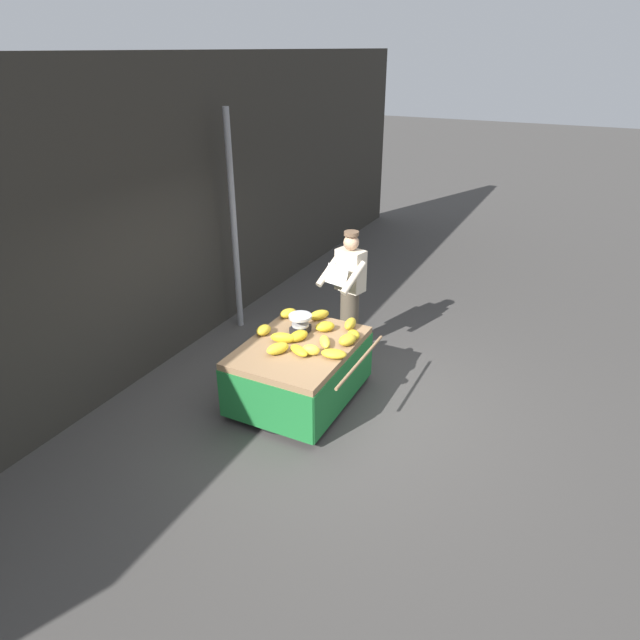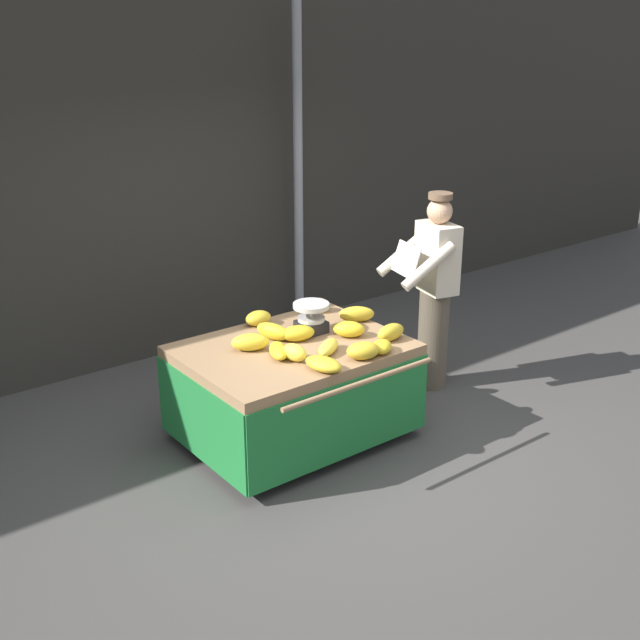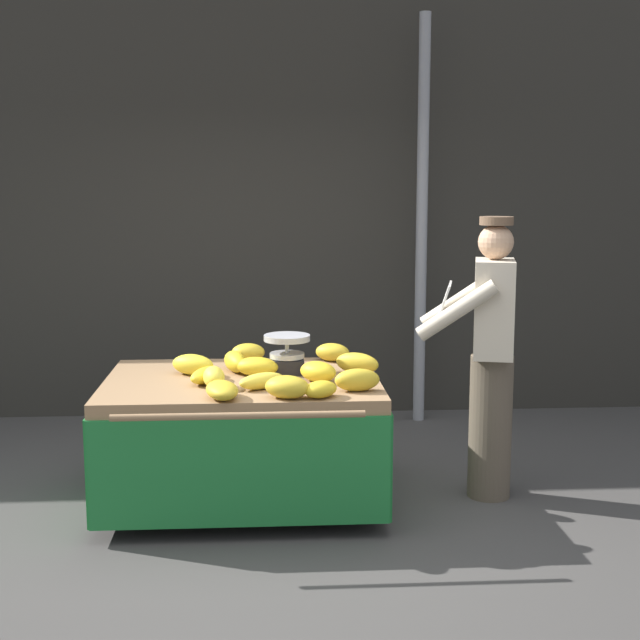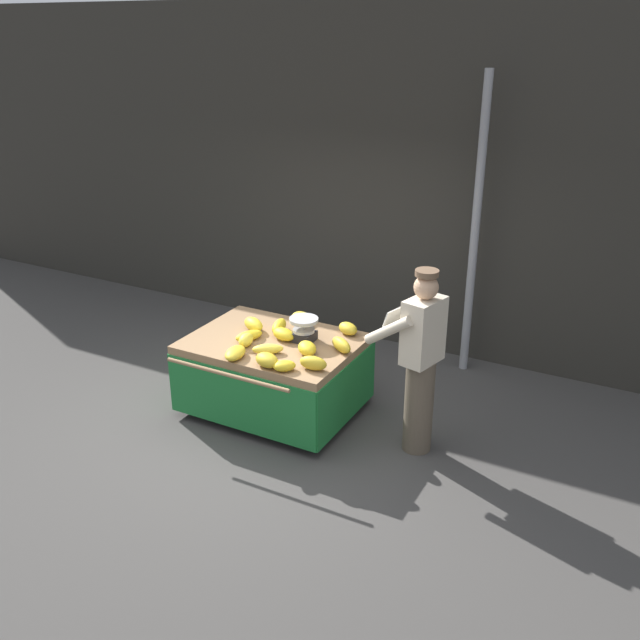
{
  "view_description": "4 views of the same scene",
  "coord_description": "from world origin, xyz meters",
  "px_view_note": "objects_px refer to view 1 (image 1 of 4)",
  "views": [
    {
      "loc": [
        -5.08,
        -2.36,
        3.9
      ],
      "look_at": [
        0.28,
        0.34,
        0.94
      ],
      "focal_mm": 31.24,
      "sensor_mm": 36.0,
      "label": 1
    },
    {
      "loc": [
        -3.26,
        -4.02,
        3.04
      ],
      "look_at": [
        0.07,
        0.3,
        0.97
      ],
      "focal_mm": 44.79,
      "sensor_mm": 36.0,
      "label": 2
    },
    {
      "loc": [
        0.04,
        -4.72,
        1.92
      ],
      "look_at": [
        0.38,
        0.48,
        1.1
      ],
      "focal_mm": 49.77,
      "sensor_mm": 36.0,
      "label": 3
    },
    {
      "loc": [
        3.21,
        -4.75,
        3.55
      ],
      "look_at": [
        0.35,
        0.57,
        1.01
      ],
      "focal_mm": 39.1,
      "sensor_mm": 36.0,
      "label": 4
    }
  ],
  "objects_px": {
    "banana_bunch_1": "(350,324)",
    "banana_bunch_4": "(354,334)",
    "banana_bunch_7": "(311,350)",
    "banana_bunch_0": "(325,342)",
    "weighing_scale": "(300,324)",
    "banana_bunch_13": "(325,326)",
    "banana_cart": "(300,359)",
    "banana_bunch_12": "(298,336)",
    "banana_bunch_6": "(334,354)",
    "street_pole": "(234,225)",
    "banana_bunch_2": "(278,348)",
    "banana_bunch_9": "(348,340)",
    "banana_bunch_5": "(283,338)",
    "banana_bunch_8": "(299,351)",
    "banana_bunch_10": "(288,313)",
    "banana_bunch_3": "(319,315)",
    "banana_bunch_11": "(264,330)"
  },
  "relations": [
    {
      "from": "banana_bunch_4",
      "to": "banana_bunch_12",
      "type": "height_order",
      "value": "banana_bunch_12"
    },
    {
      "from": "banana_bunch_7",
      "to": "banana_bunch_0",
      "type": "bearing_deg",
      "value": -8.85
    },
    {
      "from": "banana_bunch_7",
      "to": "banana_bunch_8",
      "type": "relative_size",
      "value": 0.71
    },
    {
      "from": "banana_bunch_2",
      "to": "banana_bunch_6",
      "type": "distance_m",
      "value": 0.64
    },
    {
      "from": "banana_bunch_0",
      "to": "street_pole",
      "type": "bearing_deg",
      "value": 58.76
    },
    {
      "from": "banana_bunch_4",
      "to": "banana_bunch_10",
      "type": "height_order",
      "value": "banana_bunch_10"
    },
    {
      "from": "banana_bunch_1",
      "to": "banana_bunch_5",
      "type": "distance_m",
      "value": 0.89
    },
    {
      "from": "banana_bunch_1",
      "to": "banana_bunch_4",
      "type": "xyz_separation_m",
      "value": [
        -0.21,
        -0.14,
        -0.02
      ]
    },
    {
      "from": "banana_bunch_0",
      "to": "banana_bunch_3",
      "type": "xyz_separation_m",
      "value": [
        0.58,
        0.37,
        0.02
      ]
    },
    {
      "from": "banana_bunch_7",
      "to": "banana_bunch_13",
      "type": "bearing_deg",
      "value": 11.31
    },
    {
      "from": "banana_bunch_13",
      "to": "banana_bunch_0",
      "type": "bearing_deg",
      "value": -153.7
    },
    {
      "from": "banana_bunch_1",
      "to": "banana_bunch_7",
      "type": "xyz_separation_m",
      "value": [
        -0.8,
        0.13,
        -0.0
      ]
    },
    {
      "from": "banana_bunch_9",
      "to": "banana_bunch_11",
      "type": "height_order",
      "value": "banana_bunch_9"
    },
    {
      "from": "banana_bunch_4",
      "to": "street_pole",
      "type": "bearing_deg",
      "value": 67.66
    },
    {
      "from": "weighing_scale",
      "to": "banana_bunch_13",
      "type": "bearing_deg",
      "value": -54.92
    },
    {
      "from": "banana_cart",
      "to": "banana_bunch_4",
      "type": "relative_size",
      "value": 8.13
    },
    {
      "from": "banana_bunch_5",
      "to": "banana_bunch_7",
      "type": "distance_m",
      "value": 0.44
    },
    {
      "from": "banana_bunch_4",
      "to": "banana_bunch_5",
      "type": "relative_size",
      "value": 0.67
    },
    {
      "from": "banana_bunch_2",
      "to": "banana_bunch_9",
      "type": "relative_size",
      "value": 1.13
    },
    {
      "from": "banana_bunch_2",
      "to": "banana_bunch_7",
      "type": "distance_m",
      "value": 0.38
    },
    {
      "from": "banana_bunch_9",
      "to": "banana_bunch_11",
      "type": "distance_m",
      "value": 1.03
    },
    {
      "from": "banana_bunch_5",
      "to": "banana_bunch_9",
      "type": "distance_m",
      "value": 0.76
    },
    {
      "from": "weighing_scale",
      "to": "banana_bunch_0",
      "type": "distance_m",
      "value": 0.44
    },
    {
      "from": "street_pole",
      "to": "banana_bunch_13",
      "type": "height_order",
      "value": "street_pole"
    },
    {
      "from": "banana_bunch_1",
      "to": "banana_bunch_6",
      "type": "relative_size",
      "value": 0.87
    },
    {
      "from": "banana_bunch_9",
      "to": "banana_bunch_10",
      "type": "height_order",
      "value": "banana_bunch_9"
    },
    {
      "from": "banana_bunch_1",
      "to": "banana_bunch_2",
      "type": "bearing_deg",
      "value": 152.94
    },
    {
      "from": "banana_bunch_6",
      "to": "banana_bunch_13",
      "type": "xyz_separation_m",
      "value": [
        0.54,
        0.38,
        0.01
      ]
    },
    {
      "from": "banana_cart",
      "to": "banana_bunch_8",
      "type": "xyz_separation_m",
      "value": [
        -0.2,
        -0.11,
        0.25
      ]
    },
    {
      "from": "banana_bunch_13",
      "to": "weighing_scale",
      "type": "bearing_deg",
      "value": 125.08
    },
    {
      "from": "banana_bunch_3",
      "to": "banana_bunch_10",
      "type": "distance_m",
      "value": 0.4
    },
    {
      "from": "banana_bunch_3",
      "to": "banana_bunch_12",
      "type": "xyz_separation_m",
      "value": [
        -0.61,
        -0.03,
        -0.01
      ]
    },
    {
      "from": "banana_bunch_6",
      "to": "banana_bunch_12",
      "type": "distance_m",
      "value": 0.58
    },
    {
      "from": "banana_bunch_5",
      "to": "banana_bunch_7",
      "type": "bearing_deg",
      "value": -104.03
    },
    {
      "from": "street_pole",
      "to": "banana_bunch_4",
      "type": "relative_size",
      "value": 15.92
    },
    {
      "from": "banana_bunch_6",
      "to": "banana_bunch_12",
      "type": "height_order",
      "value": "banana_bunch_12"
    },
    {
      "from": "banana_bunch_0",
      "to": "banana_bunch_6",
      "type": "distance_m",
      "value": 0.3
    },
    {
      "from": "street_pole",
      "to": "banana_bunch_4",
      "type": "xyz_separation_m",
      "value": [
        -0.95,
        -2.31,
        -0.78
      ]
    },
    {
      "from": "banana_cart",
      "to": "banana_bunch_4",
      "type": "xyz_separation_m",
      "value": [
        0.43,
        -0.5,
        0.25
      ]
    },
    {
      "from": "banana_bunch_12",
      "to": "banana_bunch_6",
      "type": "bearing_deg",
      "value": -108.1
    },
    {
      "from": "banana_bunch_3",
      "to": "banana_bunch_5",
      "type": "relative_size",
      "value": 0.95
    },
    {
      "from": "banana_cart",
      "to": "banana_bunch_1",
      "type": "xyz_separation_m",
      "value": [
        0.65,
        -0.37,
        0.27
      ]
    },
    {
      "from": "banana_bunch_10",
      "to": "banana_bunch_11",
      "type": "relative_size",
      "value": 1.07
    },
    {
      "from": "banana_cart",
      "to": "banana_bunch_10",
      "type": "xyz_separation_m",
      "value": [
        0.57,
        0.47,
        0.26
      ]
    },
    {
      "from": "street_pole",
      "to": "weighing_scale",
      "type": "distance_m",
      "value": 2.14
    },
    {
      "from": "street_pole",
      "to": "banana_bunch_8",
      "type": "relative_size",
      "value": 11.2
    },
    {
      "from": "banana_cart",
      "to": "banana_bunch_11",
      "type": "distance_m",
      "value": 0.57
    },
    {
      "from": "banana_bunch_3",
      "to": "banana_bunch_7",
      "type": "height_order",
      "value": "banana_bunch_3"
    },
    {
      "from": "banana_bunch_2",
      "to": "banana_bunch_3",
      "type": "relative_size",
      "value": 0.98
    },
    {
      "from": "street_pole",
      "to": "banana_bunch_11",
      "type": "xyz_separation_m",
      "value": [
        -1.35,
        -1.31,
        -0.77
      ]
    }
  ]
}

